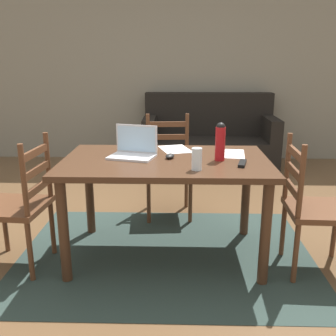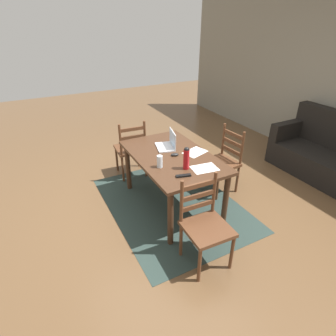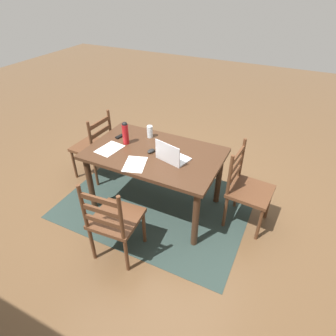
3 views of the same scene
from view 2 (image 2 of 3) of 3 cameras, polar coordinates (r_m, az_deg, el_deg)
name	(u,v)px [view 2 (image 2 of 3)]	position (r m, az deg, el deg)	size (l,w,h in m)	color
ground_plane	(172,204)	(3.91, 0.81, -7.36)	(14.00, 14.00, 0.00)	brown
area_rug	(172,203)	(3.91, 0.81, -7.33)	(2.22, 1.64, 0.01)	#283833
dining_table	(172,162)	(3.56, 0.88, 1.27)	(1.48, 0.92, 0.76)	#422819
chair_left_near	(131,149)	(4.42, -7.69, 3.92)	(0.47, 0.47, 0.95)	#56331E
chair_far_head	(222,162)	(4.07, 11.16, 1.30)	(0.47, 0.47, 0.95)	#56331E
chair_right_near	(205,225)	(2.86, 7.65, -11.63)	(0.46, 0.46, 0.95)	#56331E
couch	(332,157)	(5.08, 30.77, 1.96)	(1.80, 0.80, 1.00)	black
laptop	(168,143)	(3.71, 0.06, 5.13)	(0.37, 0.29, 0.23)	silver
water_bottle	(186,158)	(3.14, 3.81, 2.14)	(0.07, 0.07, 0.27)	#A81419
drinking_glass	(160,162)	(3.20, -1.71, 1.35)	(0.07, 0.07, 0.15)	silver
computer_mouse	(175,154)	(3.49, 1.40, 2.80)	(0.06, 0.10, 0.03)	black
tv_remote	(183,176)	(3.04, 3.21, -1.59)	(0.04, 0.17, 0.02)	black
paper_stack_left	(195,152)	(3.60, 5.61, 3.27)	(0.21, 0.30, 0.00)	white
paper_stack_right	(205,168)	(3.23, 7.54, -0.07)	(0.21, 0.30, 0.00)	white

